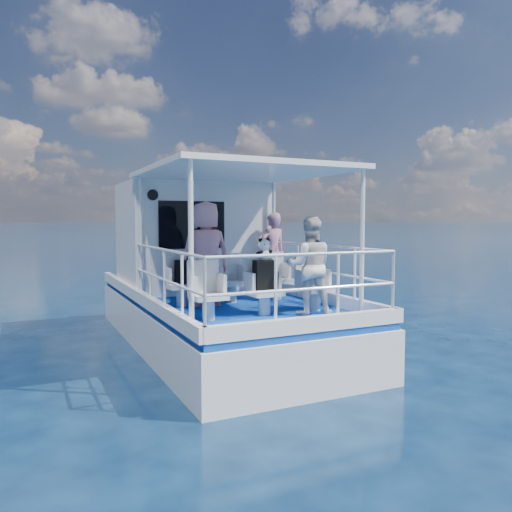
{
  "coord_description": "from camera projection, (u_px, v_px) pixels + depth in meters",
  "views": [
    {
      "loc": [
        -3.34,
        -7.8,
        2.32
      ],
      "look_at": [
        0.19,
        -0.4,
        1.75
      ],
      "focal_mm": 35.0,
      "sensor_mm": 36.0,
      "label": 1
    }
  ],
  "objects": [
    {
      "name": "ground",
      "position": [
        236.0,
        355.0,
        8.62
      ],
      "size": [
        2000.0,
        2000.0,
        0.0
      ],
      "primitive_type": "plane",
      "color": "#061732",
      "rests_on": "ground"
    },
    {
      "name": "hull",
      "position": [
        215.0,
        343.0,
        9.52
      ],
      "size": [
        3.0,
        7.0,
        1.6
      ],
      "primitive_type": "cube",
      "color": "white",
      "rests_on": "ground"
    },
    {
      "name": "deck",
      "position": [
        215.0,
        299.0,
        9.46
      ],
      "size": [
        2.9,
        6.9,
        0.1
      ],
      "primitive_type": "cube",
      "color": "navy",
      "rests_on": "hull"
    },
    {
      "name": "cabin",
      "position": [
        193.0,
        236.0,
        10.55
      ],
      "size": [
        2.85,
        2.0,
        2.2
      ],
      "primitive_type": "cube",
      "color": "white",
      "rests_on": "deck"
    },
    {
      "name": "canopy",
      "position": [
        240.0,
        171.0,
        8.22
      ],
      "size": [
        3.0,
        3.2,
        0.08
      ],
      "primitive_type": "cube",
      "color": "white",
      "rests_on": "cabin"
    },
    {
      "name": "canopy_posts",
      "position": [
        242.0,
        241.0,
        8.26
      ],
      "size": [
        2.77,
        2.97,
        2.2
      ],
      "color": "white",
      "rests_on": "deck"
    },
    {
      "name": "railings",
      "position": [
        250.0,
        279.0,
        8.01
      ],
      "size": [
        2.84,
        3.59,
        1.0
      ],
      "primitive_type": null,
      "color": "white",
      "rests_on": "deck"
    },
    {
      "name": "seat_port_fwd",
      "position": [
        182.0,
        295.0,
        8.34
      ],
      "size": [
        0.48,
        0.46,
        0.38
      ],
      "primitive_type": "cube",
      "color": "silver",
      "rests_on": "deck"
    },
    {
      "name": "seat_center_fwd",
      "position": [
        231.0,
        292.0,
        8.73
      ],
      "size": [
        0.48,
        0.46,
        0.38
      ],
      "primitive_type": "cube",
      "color": "silver",
      "rests_on": "deck"
    },
    {
      "name": "seat_stbd_fwd",
      "position": [
        277.0,
        289.0,
        9.11
      ],
      "size": [
        0.48,
        0.46,
        0.38
      ],
      "primitive_type": "cube",
      "color": "silver",
      "rests_on": "deck"
    },
    {
      "name": "seat_port_aft",
      "position": [
        208.0,
        307.0,
        7.17
      ],
      "size": [
        0.48,
        0.46,
        0.38
      ],
      "primitive_type": "cube",
      "color": "silver",
      "rests_on": "deck"
    },
    {
      "name": "seat_center_aft",
      "position": [
        264.0,
        302.0,
        7.55
      ],
      "size": [
        0.48,
        0.46,
        0.38
      ],
      "primitive_type": "cube",
      "color": "silver",
      "rests_on": "deck"
    },
    {
      "name": "seat_stbd_aft",
      "position": [
        315.0,
        299.0,
        7.94
      ],
      "size": [
        0.48,
        0.46,
        0.38
      ],
      "primitive_type": "cube",
      "color": "silver",
      "rests_on": "deck"
    },
    {
      "name": "passenger_port_fwd",
      "position": [
        206.0,
        254.0,
        8.35
      ],
      "size": [
        0.67,
        0.49,
        1.75
      ],
      "primitive_type": "imported",
      "rotation": [
        0.0,
        0.0,
        3.17
      ],
      "color": "pink",
      "rests_on": "deck"
    },
    {
      "name": "passenger_stbd_fwd",
      "position": [
        272.0,
        252.0,
        9.99
      ],
      "size": [
        0.62,
        0.45,
        1.59
      ],
      "primitive_type": "imported",
      "rotation": [
        0.0,
        0.0,
        3.27
      ],
      "color": "#C47F92",
      "rests_on": "deck"
    },
    {
      "name": "passenger_stbd_aft",
      "position": [
        309.0,
        266.0,
        7.55
      ],
      "size": [
        0.88,
        0.8,
        1.49
      ],
      "primitive_type": "imported",
      "rotation": [
        0.0,
        0.0,
        2.75
      ],
      "color": "silver",
      "rests_on": "deck"
    },
    {
      "name": "backpack_port",
      "position": [
        185.0,
        272.0,
        8.28
      ],
      "size": [
        0.3,
        0.17,
        0.4
      ],
      "primitive_type": "cube",
      "color": "black",
      "rests_on": "seat_port_fwd"
    },
    {
      "name": "backpack_center",
      "position": [
        264.0,
        275.0,
        7.47
      ],
      "size": [
        0.3,
        0.17,
        0.46
      ],
      "primitive_type": "cube",
      "color": "black",
      "rests_on": "seat_center_aft"
    },
    {
      "name": "compact_camera",
      "position": [
        184.0,
        258.0,
        8.28
      ],
      "size": [
        0.1,
        0.06,
        0.06
      ],
      "primitive_type": "cube",
      "color": "black",
      "rests_on": "backpack_port"
    },
    {
      "name": "panda",
      "position": [
        264.0,
        249.0,
        7.48
      ],
      "size": [
        0.21,
        0.18,
        0.33
      ],
      "primitive_type": null,
      "color": "white",
      "rests_on": "backpack_center"
    }
  ]
}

